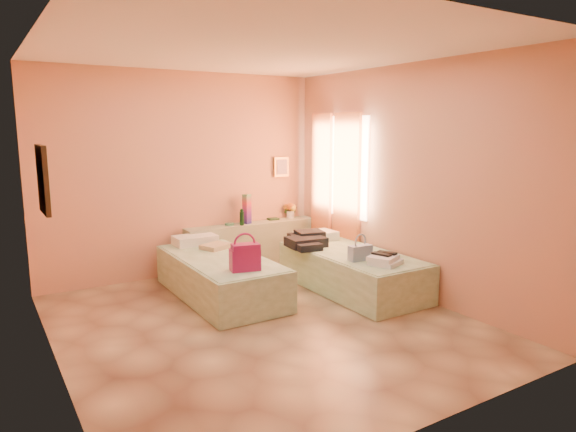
# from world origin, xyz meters

# --- Properties ---
(ground) EXTENTS (4.50, 4.50, 0.00)m
(ground) POSITION_xyz_m (0.00, 0.00, 0.00)
(ground) COLOR tan
(ground) RESTS_ON ground
(room_walls) EXTENTS (4.02, 4.51, 2.81)m
(room_walls) POSITION_xyz_m (0.21, 0.57, 1.79)
(room_walls) COLOR tan
(room_walls) RESTS_ON ground
(headboard_ledge) EXTENTS (2.05, 0.30, 0.65)m
(headboard_ledge) POSITION_xyz_m (0.98, 2.10, 0.33)
(headboard_ledge) COLOR gray
(headboard_ledge) RESTS_ON ground
(bed_left) EXTENTS (0.91, 2.00, 0.50)m
(bed_left) POSITION_xyz_m (-0.02, 1.05, 0.25)
(bed_left) COLOR #BFE1B5
(bed_left) RESTS_ON ground
(bed_right) EXTENTS (0.91, 2.00, 0.50)m
(bed_right) POSITION_xyz_m (1.50, 0.40, 0.25)
(bed_right) COLOR #BFE1B5
(bed_right) RESTS_ON ground
(water_bottle) EXTENTS (0.06, 0.06, 0.23)m
(water_bottle) POSITION_xyz_m (0.77, 2.03, 0.76)
(water_bottle) COLOR #13351A
(water_bottle) RESTS_ON headboard_ledge
(rainbow_box) EXTENTS (0.12, 0.12, 0.43)m
(rainbow_box) POSITION_xyz_m (0.90, 2.11, 0.87)
(rainbow_box) COLOR #931250
(rainbow_box) RESTS_ON headboard_ledge
(small_dish) EXTENTS (0.15, 0.15, 0.03)m
(small_dish) POSITION_xyz_m (0.61, 2.12, 0.67)
(small_dish) COLOR #48845F
(small_dish) RESTS_ON headboard_ledge
(green_book) EXTENTS (0.17, 0.13, 0.03)m
(green_book) POSITION_xyz_m (1.38, 2.17, 0.66)
(green_book) COLOR #26482A
(green_book) RESTS_ON headboard_ledge
(flower_vase) EXTENTS (0.25, 0.25, 0.28)m
(flower_vase) POSITION_xyz_m (1.69, 2.17, 0.79)
(flower_vase) COLOR silver
(flower_vase) RESTS_ON headboard_ledge
(magenta_handbag) EXTENTS (0.35, 0.25, 0.30)m
(magenta_handbag) POSITION_xyz_m (-0.03, 0.37, 0.65)
(magenta_handbag) COLOR #931250
(magenta_handbag) RESTS_ON bed_left
(khaki_garment) EXTENTS (0.42, 0.38, 0.06)m
(khaki_garment) POSITION_xyz_m (0.11, 1.48, 0.53)
(khaki_garment) COLOR tan
(khaki_garment) RESTS_ON bed_left
(clothes_pile) EXTENTS (0.59, 0.59, 0.16)m
(clothes_pile) POSITION_xyz_m (1.22, 0.97, 0.58)
(clothes_pile) COLOR black
(clothes_pile) RESTS_ON bed_right
(blue_handbag) EXTENTS (0.29, 0.14, 0.18)m
(blue_handbag) POSITION_xyz_m (1.32, 0.03, 0.59)
(blue_handbag) COLOR #3B5F8F
(blue_handbag) RESTS_ON bed_right
(towel_stack) EXTENTS (0.44, 0.41, 0.10)m
(towel_stack) POSITION_xyz_m (1.45, -0.26, 0.55)
(towel_stack) COLOR white
(towel_stack) RESTS_ON bed_right
(sandal_pair) EXTENTS (0.23, 0.26, 0.02)m
(sandal_pair) POSITION_xyz_m (1.48, -0.22, 0.61)
(sandal_pair) COLOR black
(sandal_pair) RESTS_ON towel_stack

